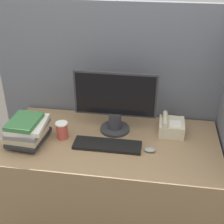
% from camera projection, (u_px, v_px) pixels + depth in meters
% --- Properties ---
extents(cubicle_panel_rear, '(1.85, 0.04, 1.59)m').
position_uv_depth(cubicle_panel_rear, '(119.00, 107.00, 2.43)').
color(cubicle_panel_rear, slate).
rests_on(cubicle_panel_rear, ground_plane).
extents(desk, '(1.45, 0.74, 0.75)m').
position_uv_depth(desk, '(111.00, 183.00, 2.28)').
color(desk, '#937551').
rests_on(desk, ground_plane).
extents(monitor, '(0.56, 0.21, 0.44)m').
position_uv_depth(monitor, '(115.00, 104.00, 2.12)').
color(monitor, '#333338').
rests_on(monitor, desk).
extents(keyboard, '(0.44, 0.14, 0.02)m').
position_uv_depth(keyboard, '(107.00, 145.00, 2.04)').
color(keyboard, black).
rests_on(keyboard, desk).
extents(mouse, '(0.07, 0.05, 0.03)m').
position_uv_depth(mouse, '(150.00, 150.00, 1.99)').
color(mouse, gray).
rests_on(mouse, desk).
extents(coffee_cup, '(0.08, 0.08, 0.12)m').
position_uv_depth(coffee_cup, '(62.00, 130.00, 2.10)').
color(coffee_cup, '#BF4C3F').
rests_on(coffee_cup, desk).
extents(book_stack, '(0.26, 0.30, 0.17)m').
position_uv_depth(book_stack, '(27.00, 130.00, 2.05)').
color(book_stack, '#264C8C').
rests_on(book_stack, desk).
extents(desk_telephone, '(0.17, 0.18, 0.13)m').
position_uv_depth(desk_telephone, '(171.00, 127.00, 2.16)').
color(desk_telephone, beige).
rests_on(desk_telephone, desk).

